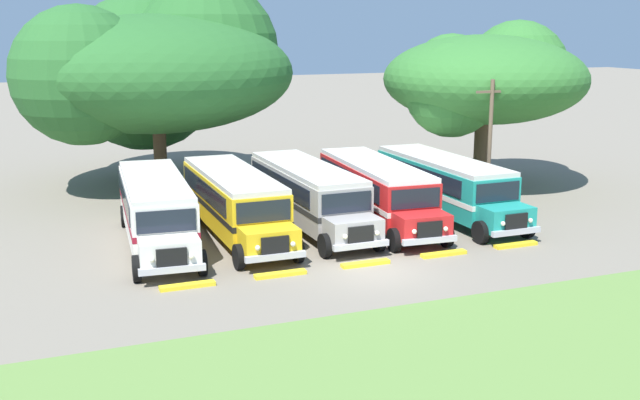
% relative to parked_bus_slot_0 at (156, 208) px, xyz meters
% --- Properties ---
extents(ground_plane, '(220.00, 220.00, 0.00)m').
position_rel_parked_bus_slot_0_xyz_m(ground_plane, '(7.00, -6.91, -1.58)').
color(ground_plane, slate).
extents(foreground_grass_strip, '(80.00, 11.02, 0.01)m').
position_rel_parked_bus_slot_0_xyz_m(foreground_grass_strip, '(7.00, -16.04, -1.58)').
color(foreground_grass_strip, olive).
rests_on(foreground_grass_strip, ground_plane).
extents(parked_bus_slot_0, '(3.44, 10.96, 2.82)m').
position_rel_parked_bus_slot_0_xyz_m(parked_bus_slot_0, '(0.00, 0.00, 0.00)').
color(parked_bus_slot_0, silver).
rests_on(parked_bus_slot_0, ground_plane).
extents(parked_bus_slot_1, '(2.74, 10.85, 2.82)m').
position_rel_parked_bus_slot_0_xyz_m(parked_bus_slot_1, '(3.50, 0.13, 0.00)').
color(parked_bus_slot_1, yellow).
rests_on(parked_bus_slot_1, ground_plane).
extents(parked_bus_slot_2, '(2.73, 10.85, 2.82)m').
position_rel_parked_bus_slot_0_xyz_m(parked_bus_slot_2, '(7.09, 0.33, 0.00)').
color(parked_bus_slot_2, '#9E9993').
rests_on(parked_bus_slot_2, ground_plane).
extents(parked_bus_slot_3, '(3.31, 10.93, 2.82)m').
position_rel_parked_bus_slot_0_xyz_m(parked_bus_slot_3, '(10.41, -0.07, 0.00)').
color(parked_bus_slot_3, red).
rests_on(parked_bus_slot_3, ground_plane).
extents(parked_bus_slot_4, '(2.76, 10.85, 2.82)m').
position_rel_parked_bus_slot_0_xyz_m(parked_bus_slot_4, '(14.03, -0.25, 0.00)').
color(parked_bus_slot_4, teal).
rests_on(parked_bus_slot_4, ground_plane).
extents(curb_wheelstop_0, '(2.00, 0.36, 0.15)m').
position_rel_parked_bus_slot_0_xyz_m(curb_wheelstop_0, '(-0.03, -6.12, -1.51)').
color(curb_wheelstop_0, yellow).
rests_on(curb_wheelstop_0, ground_plane).
extents(curb_wheelstop_1, '(2.00, 0.36, 0.15)m').
position_rel_parked_bus_slot_0_xyz_m(curb_wheelstop_1, '(3.49, -6.12, -1.51)').
color(curb_wheelstop_1, yellow).
rests_on(curb_wheelstop_1, ground_plane).
extents(curb_wheelstop_2, '(2.00, 0.36, 0.15)m').
position_rel_parked_bus_slot_0_xyz_m(curb_wheelstop_2, '(7.00, -6.12, -1.51)').
color(curb_wheelstop_2, yellow).
rests_on(curb_wheelstop_2, ground_plane).
extents(curb_wheelstop_3, '(2.00, 0.36, 0.15)m').
position_rel_parked_bus_slot_0_xyz_m(curb_wheelstop_3, '(10.51, -6.12, -1.51)').
color(curb_wheelstop_3, yellow).
rests_on(curb_wheelstop_3, ground_plane).
extents(curb_wheelstop_4, '(2.00, 0.36, 0.15)m').
position_rel_parked_bus_slot_0_xyz_m(curb_wheelstop_4, '(14.02, -6.12, -1.51)').
color(curb_wheelstop_4, yellow).
rests_on(curb_wheelstop_4, ground_plane).
extents(broad_shade_tree, '(15.56, 15.88, 11.84)m').
position_rel_parked_bus_slot_0_xyz_m(broad_shade_tree, '(2.40, 12.89, 5.09)').
color(broad_shade_tree, brown).
rests_on(broad_shade_tree, ground_plane).
extents(secondary_tree, '(11.83, 11.90, 9.47)m').
position_rel_parked_bus_slot_0_xyz_m(secondary_tree, '(19.77, 5.56, 4.58)').
color(secondary_tree, brown).
rests_on(secondary_tree, ground_plane).
extents(utility_pole, '(1.80, 0.20, 6.58)m').
position_rel_parked_bus_slot_0_xyz_m(utility_pole, '(16.57, -0.11, 1.95)').
color(utility_pole, brown).
rests_on(utility_pole, ground_plane).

